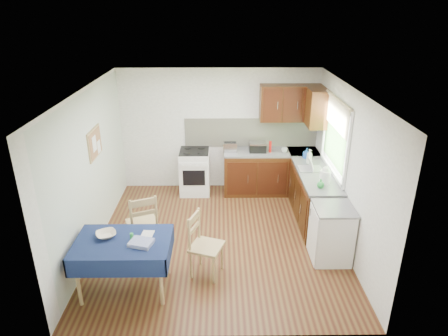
{
  "coord_description": "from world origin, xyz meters",
  "views": [
    {
      "loc": [
        0.02,
        -5.71,
        3.69
      ],
      "look_at": [
        0.08,
        0.2,
        1.21
      ],
      "focal_mm": 32.0,
      "sensor_mm": 36.0,
      "label": 1
    }
  ],
  "objects_px": {
    "chair_far": "(143,222)",
    "dish_rack": "(310,168)",
    "sandwich_press": "(258,147)",
    "chair_near": "(203,243)",
    "kettle": "(325,176)",
    "toaster": "(230,147)",
    "dining_table": "(123,248)"
  },
  "relations": [
    {
      "from": "chair_far",
      "to": "toaster",
      "type": "distance_m",
      "value": 2.61
    },
    {
      "from": "sandwich_press",
      "to": "dish_rack",
      "type": "height_order",
      "value": "dish_rack"
    },
    {
      "from": "toaster",
      "to": "kettle",
      "type": "relative_size",
      "value": 0.93
    },
    {
      "from": "toaster",
      "to": "sandwich_press",
      "type": "bearing_deg",
      "value": -22.69
    },
    {
      "from": "dining_table",
      "to": "chair_far",
      "type": "xyz_separation_m",
      "value": [
        0.11,
        0.84,
        -0.11
      ]
    },
    {
      "from": "sandwich_press",
      "to": "chair_near",
      "type": "bearing_deg",
      "value": -119.14
    },
    {
      "from": "toaster",
      "to": "sandwich_press",
      "type": "relative_size",
      "value": 0.83
    },
    {
      "from": "chair_far",
      "to": "chair_near",
      "type": "xyz_separation_m",
      "value": [
        0.94,
        -0.51,
        -0.04
      ]
    },
    {
      "from": "sandwich_press",
      "to": "kettle",
      "type": "bearing_deg",
      "value": -66.22
    },
    {
      "from": "dining_table",
      "to": "kettle",
      "type": "bearing_deg",
      "value": 26.57
    },
    {
      "from": "sandwich_press",
      "to": "dining_table",
      "type": "bearing_deg",
      "value": -132.98
    },
    {
      "from": "sandwich_press",
      "to": "dish_rack",
      "type": "bearing_deg",
      "value": -56.51
    },
    {
      "from": "toaster",
      "to": "kettle",
      "type": "height_order",
      "value": "kettle"
    },
    {
      "from": "kettle",
      "to": "toaster",
      "type": "bearing_deg",
      "value": 135.23
    },
    {
      "from": "toaster",
      "to": "dish_rack",
      "type": "xyz_separation_m",
      "value": [
        1.41,
        -0.94,
        -0.07
      ]
    },
    {
      "from": "dining_table",
      "to": "chair_near",
      "type": "bearing_deg",
      "value": 17.68
    },
    {
      "from": "chair_far",
      "to": "chair_near",
      "type": "distance_m",
      "value": 1.07
    },
    {
      "from": "dish_rack",
      "to": "kettle",
      "type": "height_order",
      "value": "kettle"
    },
    {
      "from": "dining_table",
      "to": "kettle",
      "type": "xyz_separation_m",
      "value": [
        3.02,
        1.49,
        0.37
      ]
    },
    {
      "from": "sandwich_press",
      "to": "kettle",
      "type": "height_order",
      "value": "kettle"
    },
    {
      "from": "chair_far",
      "to": "dish_rack",
      "type": "distance_m",
      "value": 3.08
    },
    {
      "from": "dining_table",
      "to": "kettle",
      "type": "distance_m",
      "value": 3.39
    },
    {
      "from": "chair_near",
      "to": "sandwich_press",
      "type": "xyz_separation_m",
      "value": [
        0.99,
        2.69,
        0.49
      ]
    },
    {
      "from": "chair_far",
      "to": "sandwich_press",
      "type": "bearing_deg",
      "value": -154.03
    },
    {
      "from": "kettle",
      "to": "chair_far",
      "type": "bearing_deg",
      "value": -167.39
    },
    {
      "from": "dish_rack",
      "to": "chair_far",
      "type": "bearing_deg",
      "value": -164.98
    },
    {
      "from": "kettle",
      "to": "dish_rack",
      "type": "bearing_deg",
      "value": 101.0
    },
    {
      "from": "sandwich_press",
      "to": "kettle",
      "type": "xyz_separation_m",
      "value": [
        0.98,
        -1.53,
        0.04
      ]
    },
    {
      "from": "toaster",
      "to": "kettle",
      "type": "distance_m",
      "value": 2.15
    },
    {
      "from": "sandwich_press",
      "to": "kettle",
      "type": "distance_m",
      "value": 1.81
    },
    {
      "from": "toaster",
      "to": "sandwich_press",
      "type": "xyz_separation_m",
      "value": [
        0.55,
        0.01,
        -0.0
      ]
    },
    {
      "from": "dining_table",
      "to": "toaster",
      "type": "distance_m",
      "value": 3.37
    }
  ]
}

